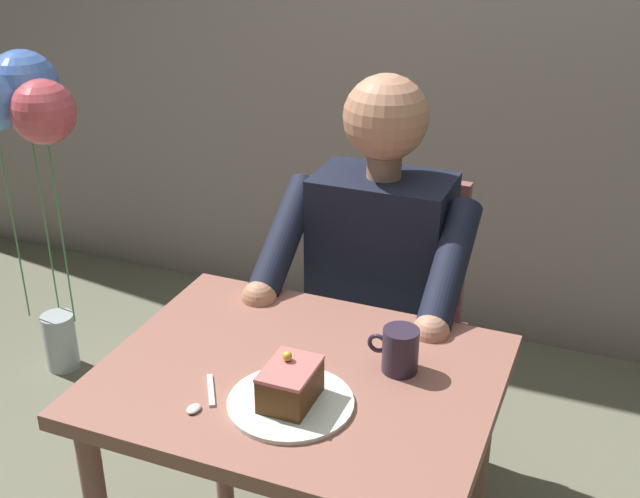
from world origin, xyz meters
name	(u,v)px	position (x,y,z in m)	size (l,w,h in m)	color
dining_table	(299,416)	(0.00, 0.00, 0.62)	(0.84, 0.66, 0.74)	#935D4E
chair	(388,319)	(0.00, -0.66, 0.51)	(0.42, 0.42, 0.92)	#894E52
seated_person	(371,300)	(0.00, -0.48, 0.66)	(0.53, 0.58, 1.26)	black
dessert_plate	(291,403)	(-0.03, 0.11, 0.74)	(0.26, 0.26, 0.01)	white
cake_slice	(290,384)	(-0.03, 0.11, 0.79)	(0.10, 0.13, 0.10)	#583418
coffee_cup	(400,349)	(-0.20, -0.09, 0.79)	(0.11, 0.08, 0.10)	#2F2437
dessert_spoon	(202,400)	(0.14, 0.17, 0.74)	(0.07, 0.14, 0.01)	silver
balloon_display	(22,120)	(1.30, -0.71, 0.96)	(0.40, 0.32, 1.18)	#B2C1C6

